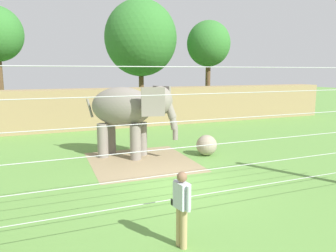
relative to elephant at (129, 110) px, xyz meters
name	(u,v)px	position (x,y,z in m)	size (l,w,h in m)	color
ground_plane	(180,184)	(0.52, -4.16, -2.07)	(120.00, 120.00, 0.00)	#609342
dirt_patch	(142,162)	(0.22, -1.03, -2.07)	(4.16, 4.62, 0.01)	#937F5B
embankment_wall	(103,108)	(0.52, 8.08, -0.77)	(36.00, 1.80, 2.60)	#997F56
elephant	(129,110)	(0.00, 0.00, 0.00)	(3.70, 3.27, 3.12)	gray
enrichment_ball	(207,145)	(3.24, -1.15, -1.61)	(0.92, 0.92, 0.92)	gray
cable_fence	(227,141)	(0.52, -6.92, -0.06)	(11.92, 0.27, 3.99)	brown
zookeeper	(182,206)	(-1.12, -7.79, -1.14)	(0.28, 0.58, 1.67)	tan
tree_left_of_centre	(209,44)	(10.94, 12.37, 4.01)	(3.82, 3.82, 8.14)	brown
tree_behind_wall	(141,38)	(5.32, 14.36, 4.49)	(6.26, 6.26, 9.86)	brown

